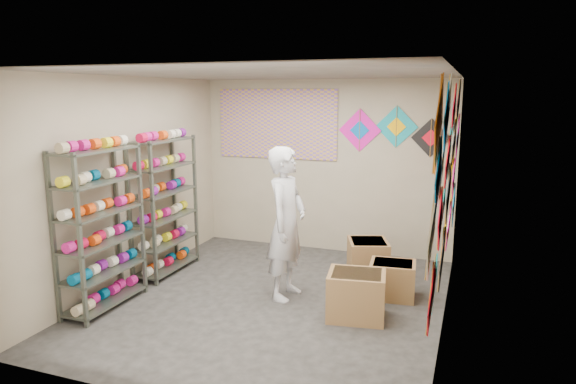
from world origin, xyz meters
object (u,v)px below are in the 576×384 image
at_px(shopkeeper, 287,223).
at_px(carton_c, 368,258).
at_px(carton_b, 392,280).
at_px(carton_a, 356,295).
at_px(shelf_rack_front, 101,229).
at_px(shelf_rack_back, 165,206).

relative_size(shopkeeper, carton_c, 3.26).
bearing_deg(carton_b, carton_c, 118.17).
relative_size(shopkeeper, carton_a, 2.97).
bearing_deg(shelf_rack_front, shelf_rack_back, 90.00).
distance_m(shelf_rack_back, carton_c, 2.91).
distance_m(carton_a, carton_c, 1.39).
height_order(shelf_rack_back, carton_c, shelf_rack_back).
bearing_deg(shelf_rack_front, shopkeeper, 28.51).
relative_size(shelf_rack_back, carton_c, 3.32).
bearing_deg(shelf_rack_back, shopkeeper, -7.93).
distance_m(shopkeeper, carton_c, 1.50).
bearing_deg(carton_b, shopkeeper, -166.78).
xyz_separation_m(shelf_rack_back, carton_b, (3.14, 0.16, -0.73)).
bearing_deg(shelf_rack_back, shelf_rack_front, -90.00).
xyz_separation_m(shelf_rack_back, carton_a, (2.85, -0.57, -0.69)).
xyz_separation_m(shelf_rack_back, carton_c, (2.70, 0.81, -0.70)).
bearing_deg(carton_c, shelf_rack_back, 177.25).
xyz_separation_m(shopkeeper, carton_a, (0.95, -0.31, -0.67)).
height_order(carton_a, carton_c, carton_a).
xyz_separation_m(shelf_rack_back, shopkeeper, (1.90, -0.27, -0.02)).
height_order(shelf_rack_front, shopkeeper, shelf_rack_front).
height_order(shelf_rack_back, carton_a, shelf_rack_back).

